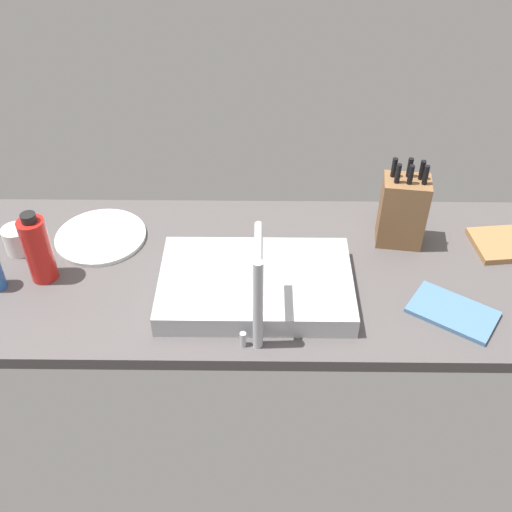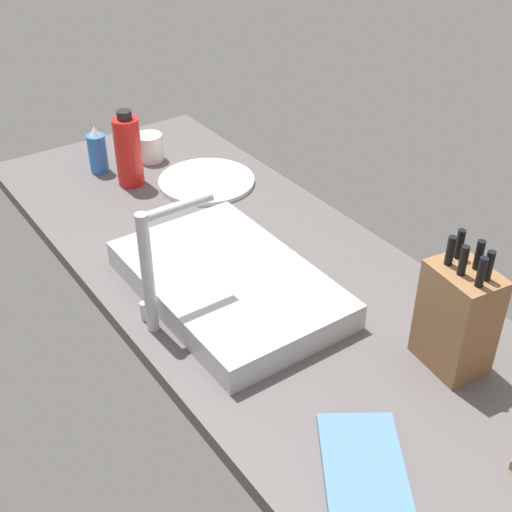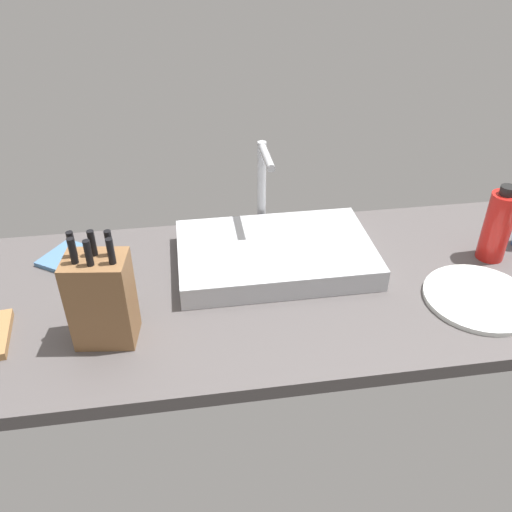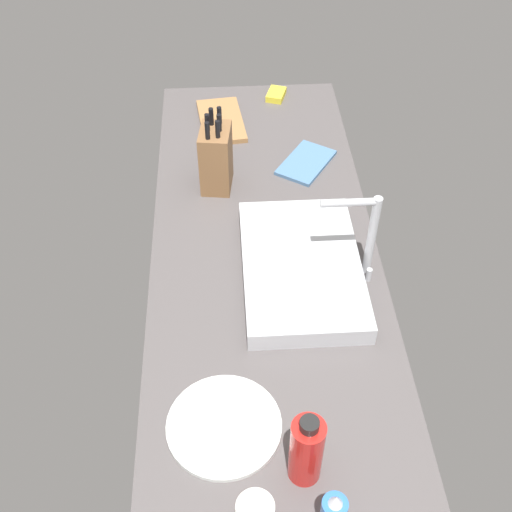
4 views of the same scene
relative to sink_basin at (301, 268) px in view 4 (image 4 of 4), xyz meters
The scene contains 9 objects.
countertop_slab 11.50cm from the sink_basin, 119.39° to the right, with size 189.39×64.74×3.50cm, color #514C4C.
sink_basin is the anchor object (origin of this frame).
faucet 20.73cm from the sink_basin, 91.88° to the left, with size 5.50×15.68×26.08cm.
knife_block 46.83cm from the sink_basin, 151.28° to the right, with size 13.62×10.61×26.00cm.
cutting_board 77.96cm from the sink_basin, 164.94° to the right, with size 27.14×14.92×1.80cm, color #9E7042.
water_bottle 57.19cm from the sink_basin, ahead, with size 7.03×7.03×20.69cm.
dinner_plate 50.23cm from the sink_basin, 26.22° to the right, with size 25.94×25.94×1.20cm, color silver.
dish_towel 50.11cm from the sink_basin, behind, with size 20.75×12.66×1.20cm, color teal.
dish_sponge 91.11cm from the sink_basin, behind, with size 9.00×6.00×2.40cm, color yellow.
Camera 4 is at (121.18, -10.11, 130.64)cm, focal length 44.03 mm.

